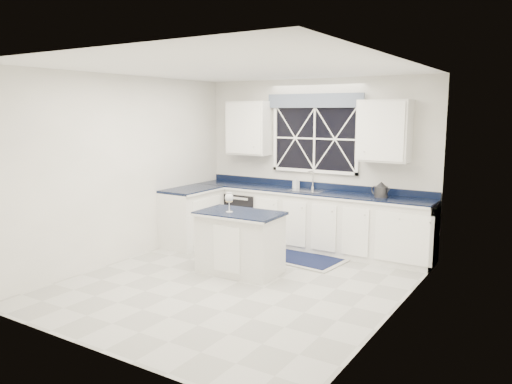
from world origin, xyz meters
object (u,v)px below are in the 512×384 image
Objects in this scene: dishwasher at (249,215)px; soap_bottle at (296,182)px; faucet at (312,179)px; wine_glass at (229,198)px; kettle at (381,190)px; island at (240,242)px.

soap_bottle reaches higher than dishwasher.
faucet is 0.28m from soap_bottle.
faucet is at bearing 80.31° from wine_glass.
wine_glass is at bearing -99.69° from faucet.
faucet is 1.22m from kettle.
dishwasher is at bearing 117.35° from island.
wine_glass reaches higher than island.
island is (0.90, -1.60, 0.01)m from dishwasher.
dishwasher is at bearing -170.94° from soap_bottle.
faucet is 0.95× the size of kettle.
faucet is at bearing 10.02° from dishwasher.
kettle reaches higher than soap_bottle.
faucet is at bearing 81.61° from island.
soap_bottle is at bearing 90.01° from island.
soap_bottle is at bearing -169.23° from kettle.
dishwasher is 1.83m from island.
island is at bearing -60.73° from dishwasher.
wine_glass is at bearing -65.12° from dishwasher.
faucet is (1.10, 0.19, 0.69)m from dishwasher.
soap_bottle reaches higher than wine_glass.
kettle is 1.18× the size of wine_glass.
wine_glass is at bearing -146.99° from island.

